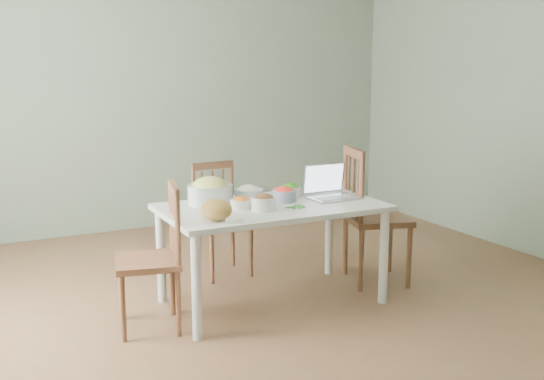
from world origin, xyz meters
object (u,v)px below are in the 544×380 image
bowl_squash (210,191)px  laptop (334,182)px  chair_right (377,215)px  chair_far (222,221)px  bread_boule (216,210)px  dining_table (272,254)px  chair_left (147,258)px

bowl_squash → laptop: size_ratio=0.90×
chair_right → bowl_squash: chair_right is taller
chair_far → bread_boule: size_ratio=4.42×
dining_table → laptop: laptop is taller
dining_table → bowl_squash: bowl_squash is taller
chair_right → laptop: (-0.42, -0.06, 0.29)m
chair_far → laptop: laptop is taller
chair_left → laptop: (1.34, 0.03, 0.35)m
chair_right → bread_boule: bearing=117.2°
chair_left → bread_boule: size_ratio=4.61×
dining_table → chair_left: size_ratio=1.62×
chair_far → chair_right: 1.17m
dining_table → chair_left: chair_left is taller
dining_table → chair_right: 0.90m
chair_far → bowl_squash: chair_far is taller
bread_boule → bowl_squash: bearing=73.0°
dining_table → bowl_squash: 0.60m
dining_table → bread_boule: 0.67m
chair_left → chair_right: size_ratio=0.89×
dining_table → chair_right: size_ratio=1.44×
dining_table → chair_far: (-0.08, 0.69, 0.09)m
laptop → chair_far: bearing=127.0°
dining_table → laptop: bearing=-2.9°
bowl_squash → chair_left: bearing=-153.0°
chair_far → chair_right: size_ratio=0.85×
chair_left → dining_table: bearing=105.5°
bowl_squash → laptop: 0.85m
bread_boule → chair_left: bearing=154.9°
chair_far → chair_left: bearing=-140.3°
laptop → dining_table: bearing=176.9°
chair_far → chair_left: chair_left is taller
chair_far → bread_boule: 1.06m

